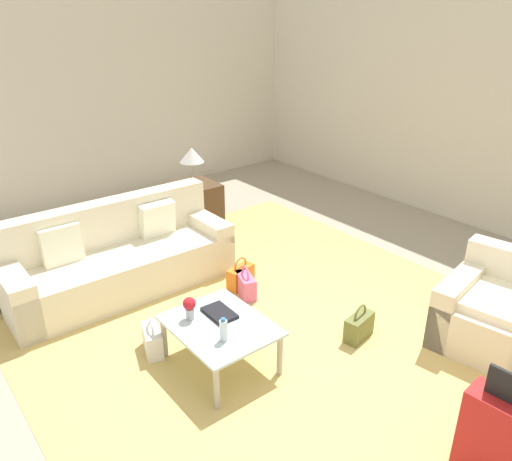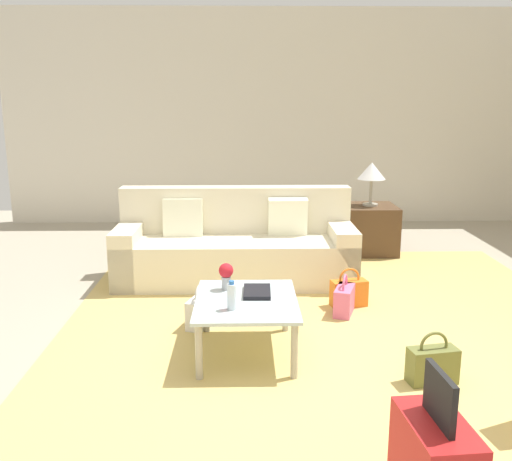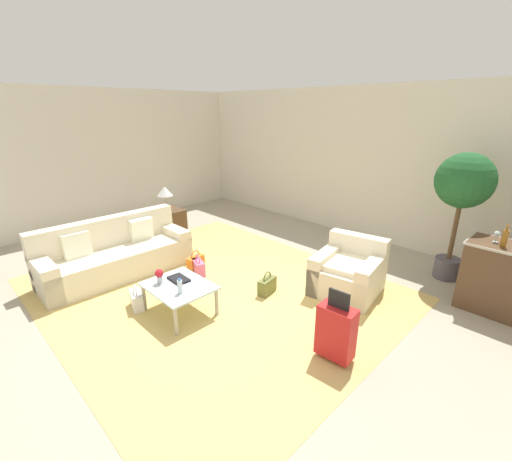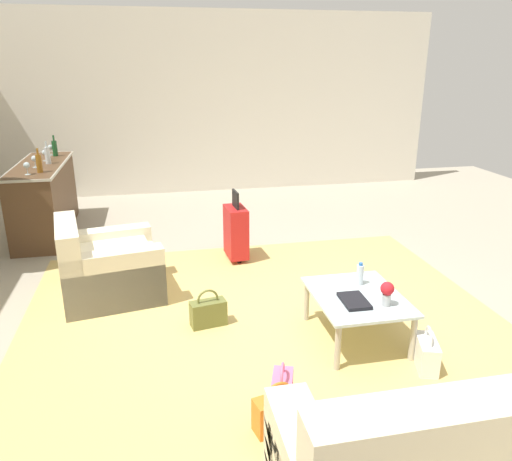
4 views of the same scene
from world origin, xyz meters
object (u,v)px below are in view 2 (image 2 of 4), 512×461
Objects in this scene: water_bottle at (232,296)px; handbag_olive at (433,364)px; side_table at (369,229)px; coffee_table at (246,306)px; table_lamp at (372,172)px; handbag_orange at (349,292)px; couch at (236,249)px; flower_vase at (226,274)px; handbag_white at (200,311)px; handbag_pink at (344,300)px; coffee_table_book at (257,292)px.

water_bottle reaches higher than handbag_olive.
side_table is 3.30m from handbag_olive.
table_lamp is at bearing 151.82° from coffee_table.
handbag_orange is (1.85, -0.58, -0.85)m from table_lamp.
couch is 4.63× the size of table_lamp.
table_lamp is at bearing 147.40° from flower_vase.
handbag_pink is at bearing 101.27° from handbag_white.
couch is 3.87× the size of side_table.
handbag_white is (-0.72, -0.27, -0.38)m from water_bottle.
table_lamp is (-0.00, 0.00, 0.69)m from side_table.
handbag_olive is (3.28, -0.29, -0.85)m from table_lamp.
coffee_table is 3.18m from side_table.
handbag_olive is (1.43, 0.29, 0.00)m from handbag_orange.
handbag_orange is at bearing 138.32° from water_bottle.
handbag_olive is (1.00, 1.59, 0.00)m from handbag_white.
coffee_table_book reaches higher than handbag_pink.
flower_vase is (-0.10, -0.23, 0.11)m from coffee_table_book.
table_lamp is (-1.01, 1.60, 0.66)m from couch.
couch is 11.66× the size of flower_vase.
water_bottle is 0.86m from handbag_white.
handbag_white is at bearing -144.29° from coffee_table.
couch reaches higher than water_bottle.
coffee_table_book is at bearing -45.47° from handbag_orange.
table_lamp reaches higher than water_bottle.
coffee_table is 1.33m from handbag_olive.
water_bottle is 0.57× the size of handbag_white.
water_bottle is at bearing -28.07° from side_table.
coffee_table_book is 0.59× the size of table_lamp.
handbag_white is (-0.30, -0.22, -0.41)m from flower_vase.
water_bottle reaches higher than side_table.
handbag_white is at bearing -39.41° from table_lamp.
handbag_white is at bearing -143.28° from flower_vase.
flower_vase is at bearing -117.25° from handbag_olive.
coffee_table is 1.35m from handbag_orange.
handbag_pink is at bearing 131.92° from coffee_table.
water_bottle is at bearing 20.81° from handbag_white.
coffee_table_book reaches higher than handbag_olive.
handbag_pink is 1.30m from handbag_olive.
table_lamp reaches higher than handbag_white.
handbag_olive is at bearing 77.88° from water_bottle.
table_lamp is at bearing 151.93° from water_bottle.
coffee_table_book is at bearing 146.31° from coffee_table.
handbag_pink is (-0.76, 0.85, -0.23)m from coffee_table.
couch is at bearing -150.03° from handbag_olive.
flower_vase is 0.40× the size of table_lamp.
couch reaches higher than handbag_pink.
flower_vase is 1.59m from handbag_olive.
handbag_white is (2.28, -1.87, -0.16)m from side_table.
table_lamp is (-2.58, 1.65, 0.44)m from flower_vase.
handbag_pink is (-0.64, 0.77, -0.30)m from coffee_table_book.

